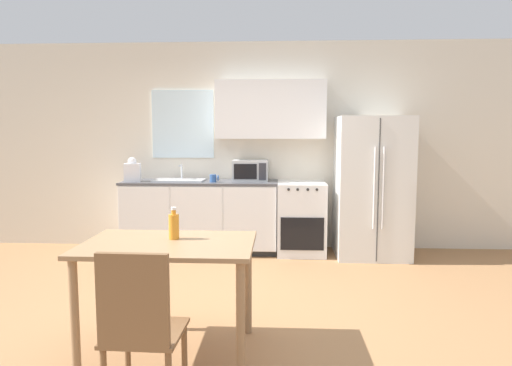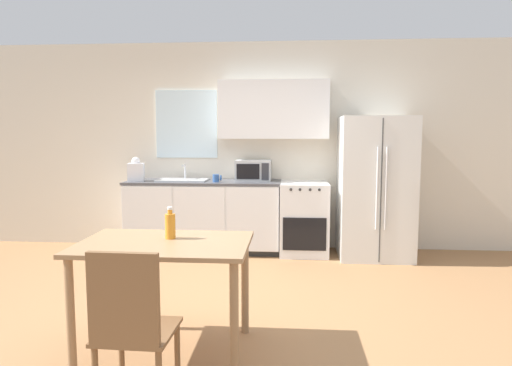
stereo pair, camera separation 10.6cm
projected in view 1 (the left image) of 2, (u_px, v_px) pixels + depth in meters
The scene contains 12 objects.
ground_plane at pixel (219, 313), 3.87m from camera, with size 12.00×12.00×0.00m, color #9E7047.
wall_back at pixel (245, 141), 6.02m from camera, with size 12.00×0.38×2.70m.
kitchen_counter at pixel (201, 216), 5.85m from camera, with size 1.97×0.61×0.91m.
oven_range at pixel (301, 218), 5.77m from camera, with size 0.60×0.65×0.90m.
refrigerator at pixel (372, 187), 5.62m from camera, with size 0.87×0.80×1.72m.
kitchen_sink at pixel (179, 180), 5.83m from camera, with size 0.63×0.39×0.20m.
microwave at pixel (251, 170), 5.84m from camera, with size 0.45×0.36×0.26m.
coffee_mug at pixel (214, 178), 5.67m from camera, with size 0.11×0.08×0.10m.
grocery_bag_0 at pixel (132, 171), 5.73m from camera, with size 0.22×0.20×0.31m.
dining_table at pixel (169, 259), 3.12m from camera, with size 1.16×0.78×0.78m.
dining_chair_near at pixel (139, 323), 2.37m from camera, with size 0.41×0.41×0.93m.
drink_bottle at pixel (174, 226), 3.20m from camera, with size 0.07×0.07×0.23m.
Camera 1 is at (0.51, -3.71, 1.52)m, focal length 32.00 mm.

